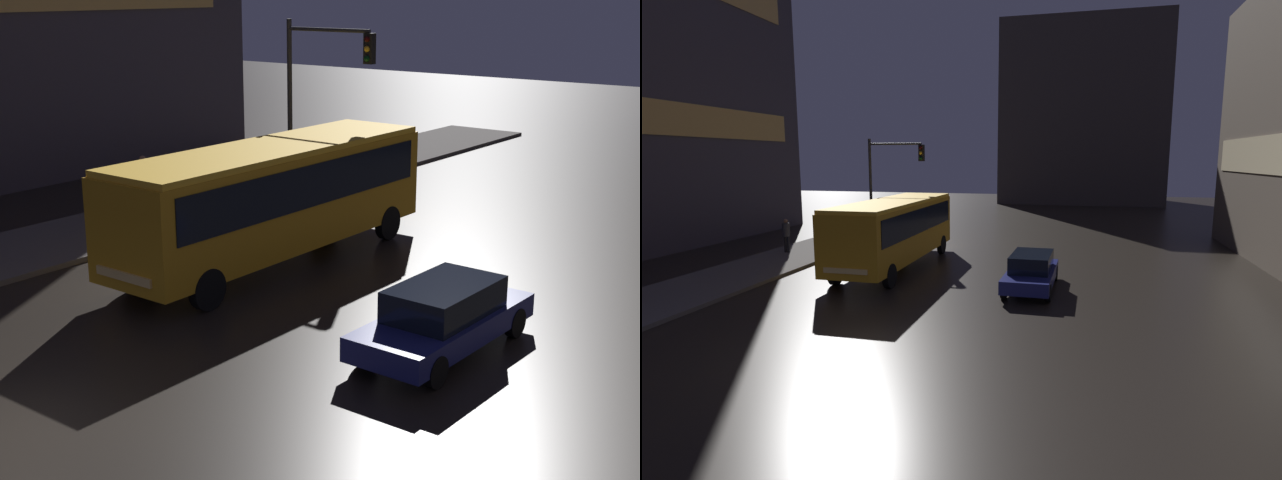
{
  "view_description": "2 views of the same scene",
  "coord_description": "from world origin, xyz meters",
  "views": [
    {
      "loc": [
        12.13,
        -7.17,
        7.19
      ],
      "look_at": [
        -0.65,
        9.32,
        1.24
      ],
      "focal_mm": 50.0,
      "sensor_mm": 36.0,
      "label": 1
    },
    {
      "loc": [
        5.72,
        -11.54,
        5.13
      ],
      "look_at": [
        0.3,
        10.24,
        1.44
      ],
      "focal_mm": 28.0,
      "sensor_mm": 36.0,
      "label": 2
    }
  ],
  "objects": [
    {
      "name": "traffic_light_main",
      "position": [
        -5.16,
        15.01,
        4.21
      ],
      "size": [
        3.32,
        0.35,
        6.21
      ],
      "color": "#2D2D2D",
      "rests_on": "ground"
    },
    {
      "name": "car_taxi",
      "position": [
        3.74,
        7.76,
        0.74
      ],
      "size": [
        1.87,
        4.65,
        1.44
      ],
      "rotation": [
        0.0,
        0.0,
        3.13
      ],
      "color": "navy",
      "rests_on": "ground"
    },
    {
      "name": "ground_plane",
      "position": [
        0.0,
        0.0,
        0.0
      ],
      "size": [
        120.0,
        120.0,
        0.0
      ],
      "primitive_type": "plane",
      "color": "black"
    },
    {
      "name": "pedestrian_near",
      "position": [
        -9.72,
        11.67,
        1.23
      ],
      "size": [
        0.53,
        0.53,
        1.8
      ],
      "rotation": [
        0.0,
        0.0,
        5.25
      ],
      "color": "black",
      "rests_on": "sidewalk_left"
    },
    {
      "name": "pedestrian_far",
      "position": [
        -7.75,
        13.1,
        1.19
      ],
      "size": [
        0.46,
        0.46,
        1.8
      ],
      "rotation": [
        0.0,
        0.0,
        2.13
      ],
      "color": "black",
      "rests_on": "sidewalk_left"
    },
    {
      "name": "sidewalk_left",
      "position": [
        -9.0,
        10.0,
        0.07
      ],
      "size": [
        4.0,
        48.0,
        0.15
      ],
      "color": "#56514C",
      "rests_on": "ground"
    },
    {
      "name": "bus_near",
      "position": [
        -2.96,
        10.29,
        1.97
      ],
      "size": [
        2.68,
        10.42,
        3.19
      ],
      "rotation": [
        0.0,
        0.0,
        3.15
      ],
      "color": "orange",
      "rests_on": "ground"
    },
    {
      "name": "building_far_backdrop",
      "position": [
        4.9,
        50.29,
        10.04
      ],
      "size": [
        18.07,
        12.0,
        20.08
      ],
      "color": "#383333",
      "rests_on": "ground"
    }
  ]
}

